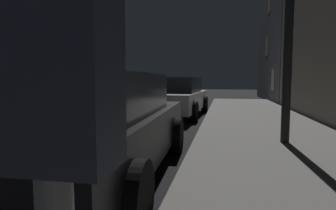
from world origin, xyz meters
name	(u,v)px	position (x,y,z in m)	size (l,w,h in m)	color
parking_meter	(53,178)	(4.33, 0.02, 1.20)	(0.19, 0.19, 1.39)	#59595B
car_black	(95,125)	(2.85, 3.26, 0.72)	(2.20, 4.50, 1.43)	black
car_white	(176,97)	(2.85, 10.13, 0.72)	(2.19, 4.46, 1.43)	silver
building_far	(330,5)	(10.95, 19.35, 5.96)	(7.30, 9.49, 11.91)	#4C4C56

